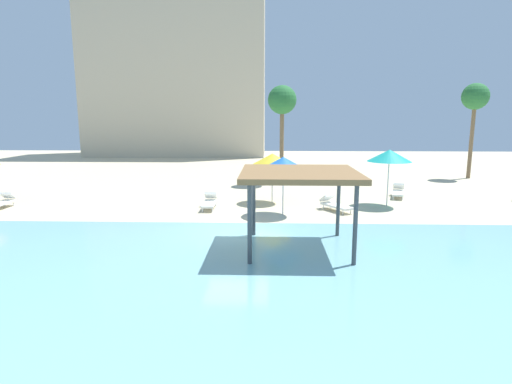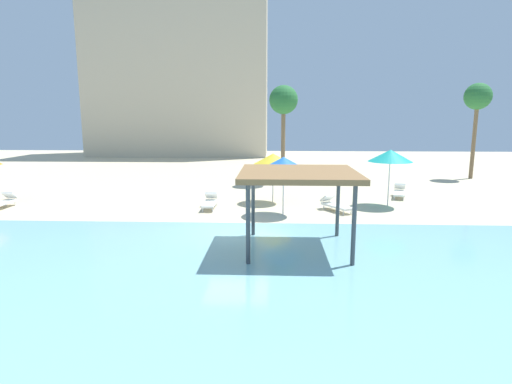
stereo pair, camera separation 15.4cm
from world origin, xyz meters
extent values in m
plane|color=beige|center=(0.00, 0.00, 0.00)|extent=(80.00, 80.00, 0.00)
cube|color=#7AB7C1|center=(0.00, -5.25, 0.02)|extent=(44.00, 13.50, 0.04)
cylinder|color=#42474C|center=(0.67, -0.31, 1.28)|extent=(0.14, 0.14, 2.55)
cylinder|color=#42474C|center=(3.88, -0.31, 1.28)|extent=(0.14, 0.14, 2.55)
cylinder|color=#42474C|center=(0.67, -3.52, 1.28)|extent=(0.14, 0.14, 2.55)
cylinder|color=#42474C|center=(3.88, -3.52, 1.28)|extent=(0.14, 0.14, 2.55)
cube|color=olive|center=(2.27, -1.91, 2.64)|extent=(3.91, 3.91, 0.18)
cylinder|color=silver|center=(1.90, 3.28, 1.07)|extent=(0.06, 0.06, 2.14)
cone|color=blue|center=(1.90, 3.28, 2.43)|extent=(2.12, 2.12, 0.58)
cylinder|color=silver|center=(7.33, 5.49, 1.14)|extent=(0.06, 0.06, 2.28)
cone|color=teal|center=(7.33, 5.49, 2.59)|extent=(2.21, 2.21, 0.61)
cylinder|color=silver|center=(1.41, 6.12, 1.03)|extent=(0.06, 0.06, 2.06)
cone|color=yellow|center=(1.41, 6.12, 2.34)|extent=(2.06, 2.06, 0.57)
cylinder|color=white|center=(-11.91, 4.73, 0.11)|extent=(0.05, 0.05, 0.22)
cylinder|color=white|center=(-12.39, 4.73, 0.11)|extent=(0.05, 0.05, 0.22)
cube|color=white|center=(-12.15, 4.01, 0.27)|extent=(0.60, 1.80, 0.10)
cube|color=white|center=(-12.15, 4.76, 0.55)|extent=(0.60, 0.51, 0.40)
cylinder|color=white|center=(5.12, 3.55, 0.11)|extent=(0.05, 0.05, 0.22)
cylinder|color=white|center=(4.71, 3.30, 0.11)|extent=(0.05, 0.05, 0.22)
cylinder|color=white|center=(4.35, 4.77, 0.11)|extent=(0.05, 0.05, 0.22)
cylinder|color=white|center=(3.95, 4.52, 0.11)|extent=(0.05, 0.05, 0.22)
cube|color=white|center=(4.53, 4.03, 0.27)|extent=(1.46, 1.84, 0.10)
cube|color=white|center=(4.14, 4.66, 0.55)|extent=(0.78, 0.75, 0.40)
cylinder|color=white|center=(-1.47, 3.66, 0.11)|extent=(0.05, 0.05, 0.22)
cylinder|color=white|center=(-1.95, 3.65, 0.11)|extent=(0.05, 0.05, 0.22)
cylinder|color=white|center=(-1.50, 5.10, 0.11)|extent=(0.05, 0.05, 0.22)
cylinder|color=white|center=(-1.98, 5.09, 0.11)|extent=(0.05, 0.05, 0.22)
cube|color=white|center=(-1.73, 4.37, 0.27)|extent=(0.63, 1.81, 0.10)
cube|color=white|center=(-1.74, 5.11, 0.55)|extent=(0.61, 0.52, 0.40)
cylinder|color=white|center=(8.57, 6.91, 0.11)|extent=(0.05, 0.05, 0.22)
cylinder|color=white|center=(8.11, 7.06, 0.11)|extent=(0.05, 0.05, 0.22)
cylinder|color=white|center=(9.01, 8.29, 0.11)|extent=(0.05, 0.05, 0.22)
cylinder|color=white|center=(8.55, 8.43, 0.11)|extent=(0.05, 0.05, 0.22)
cube|color=white|center=(8.56, 7.67, 0.27)|extent=(1.12, 1.90, 0.10)
cube|color=white|center=(8.79, 8.38, 0.55)|extent=(0.73, 0.67, 0.40)
cylinder|color=brown|center=(2.07, 12.47, 2.64)|extent=(0.28, 0.28, 5.28)
sphere|color=#286B33|center=(2.07, 12.47, 5.63)|extent=(1.90, 1.90, 1.90)
cylinder|color=brown|center=(16.07, 15.51, 2.81)|extent=(0.28, 0.28, 5.61)
sphere|color=#286B33|center=(16.07, 15.51, 5.96)|extent=(1.90, 1.90, 1.90)
cube|color=beige|center=(-9.67, 34.42, 9.93)|extent=(20.52, 8.21, 19.86)
camera|label=1|loc=(1.28, -15.89, 4.53)|focal=29.36mm
camera|label=2|loc=(1.43, -15.88, 4.53)|focal=29.36mm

